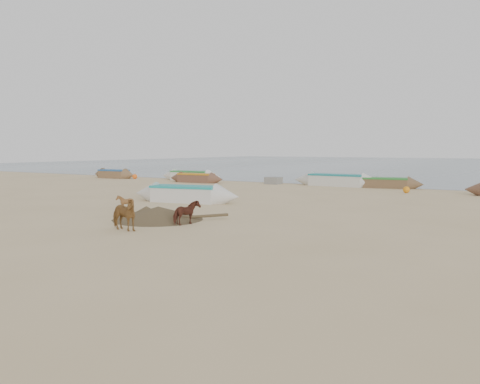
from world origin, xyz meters
name	(u,v)px	position (x,y,z in m)	size (l,w,h in m)	color
ground	(184,227)	(0.00, 0.00, 0.00)	(140.00, 140.00, 0.00)	tan
sea	(456,164)	(0.00, 82.00, 0.01)	(160.00, 160.00, 0.00)	slate
cow_adult	(123,214)	(-1.47, -1.65, 0.58)	(0.63, 1.37, 1.16)	brown
calf_front	(125,203)	(-5.27, 2.28, 0.38)	(0.61, 0.69, 0.76)	brown
calf_right	(187,213)	(-0.26, 0.53, 0.46)	(0.91, 0.78, 0.92)	#4D2419
near_canoe	(185,194)	(-5.04, 6.58, 0.45)	(6.24, 1.35, 0.90)	silver
debris_pile	(158,213)	(-2.09, 0.96, 0.27)	(3.66, 3.66, 0.55)	brown
waterline_canoes	(359,182)	(0.36, 20.39, 0.42)	(56.10, 5.07, 0.93)	brown
beach_clutter	(424,187)	(5.01, 19.69, 0.30)	(46.17, 3.69, 0.64)	#306C33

